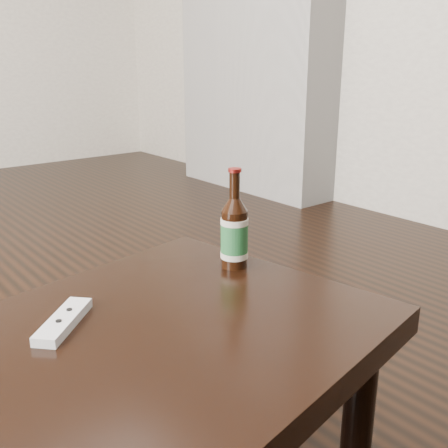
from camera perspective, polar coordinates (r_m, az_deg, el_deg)
coffee_table at (r=0.89m, az=-15.09°, el=-17.71°), size 1.19×0.82×0.41m
beer_bottle at (r=1.17m, az=1.14°, el=-1.00°), size 0.07×0.07×0.23m
remote at (r=0.99m, az=-17.07°, el=-10.07°), size 0.15×0.14×0.02m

